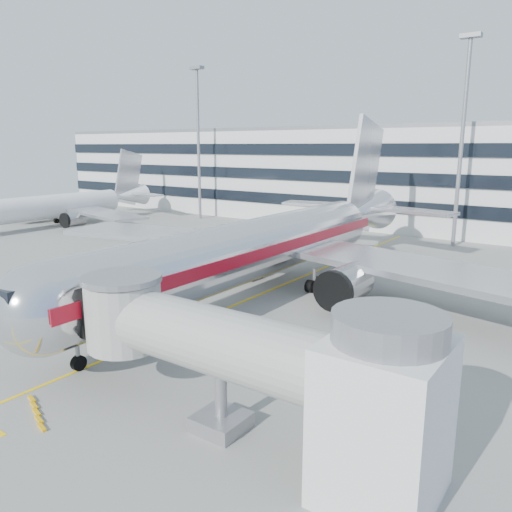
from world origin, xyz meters
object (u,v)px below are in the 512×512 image
Objects in this scene: ramp_worker at (69,299)px; cargo_container_front at (56,284)px; belt_loader at (100,287)px; main_jet at (270,244)px; cargo_container_right at (50,272)px; cargo_container_left at (5,300)px.

cargo_container_front is at bearing 129.00° from ramp_worker.
belt_loader is 3.78m from cargo_container_front.
belt_loader reaches higher than ramp_worker.
main_jet is 21.24m from cargo_container_right.
main_jet is 25.64× the size of cargo_container_right.
cargo_container_front reaches higher than cargo_container_left.
belt_loader reaches higher than cargo_container_right.
belt_loader is at bearing 69.75° from cargo_container_left.
main_jet is 21.81m from cargo_container_left.
cargo_container_front is at bearing -27.84° from cargo_container_right.
cargo_container_right is 1.09× the size of ramp_worker.
belt_loader is 4.56m from ramp_worker.
cargo_container_front is (-0.32, 4.63, 0.13)m from cargo_container_left.
main_jet is 26.55× the size of cargo_container_front.
cargo_container_right is 1.04× the size of cargo_container_front.
ramp_worker is at bearing -125.76° from main_jet.
belt_loader is 7.49m from cargo_container_left.
cargo_container_front is at bearing -140.70° from main_jet.
ramp_worker is (4.55, -1.85, -0.03)m from cargo_container_front.
cargo_container_right is (-18.74, -9.40, -3.38)m from main_jet.
cargo_container_right is 9.89m from ramp_worker.
main_jet is 15.20m from belt_loader.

